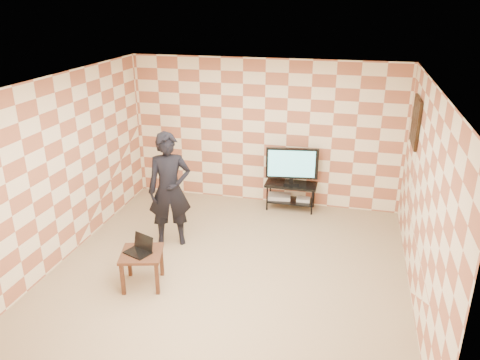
# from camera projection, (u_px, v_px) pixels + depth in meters

# --- Properties ---
(floor) EXTENTS (5.00, 5.00, 0.00)m
(floor) POSITION_uv_depth(u_px,v_px,m) (230.00, 268.00, 6.83)
(floor) COLOR tan
(floor) RESTS_ON ground
(wall_back) EXTENTS (5.00, 0.02, 2.70)m
(wall_back) POSITION_uv_depth(u_px,v_px,m) (264.00, 133.00, 8.59)
(wall_back) COLOR #F5E6BF
(wall_back) RESTS_ON ground
(wall_front) EXTENTS (5.00, 0.02, 2.70)m
(wall_front) POSITION_uv_depth(u_px,v_px,m) (156.00, 286.00, 4.07)
(wall_front) COLOR #F5E6BF
(wall_front) RESTS_ON ground
(wall_left) EXTENTS (0.02, 5.00, 2.70)m
(wall_left) POSITION_uv_depth(u_px,v_px,m) (66.00, 167.00, 6.88)
(wall_left) COLOR #F5E6BF
(wall_left) RESTS_ON ground
(wall_right) EXTENTS (0.02, 5.00, 2.70)m
(wall_right) POSITION_uv_depth(u_px,v_px,m) (425.00, 200.00, 5.78)
(wall_right) COLOR #F5E6BF
(wall_right) RESTS_ON ground
(ceiling) EXTENTS (5.00, 5.00, 0.02)m
(ceiling) POSITION_uv_depth(u_px,v_px,m) (229.00, 82.00, 5.83)
(ceiling) COLOR white
(ceiling) RESTS_ON wall_back
(wall_art) EXTENTS (0.04, 0.72, 0.72)m
(wall_art) POSITION_uv_depth(u_px,v_px,m) (416.00, 122.00, 6.97)
(wall_art) COLOR black
(wall_art) RESTS_ON wall_right
(tv_stand) EXTENTS (0.93, 0.42, 0.50)m
(tv_stand) POSITION_uv_depth(u_px,v_px,m) (291.00, 190.00, 8.59)
(tv_stand) COLOR black
(tv_stand) RESTS_ON floor
(tv) EXTENTS (0.94, 0.21, 0.68)m
(tv) POSITION_uv_depth(u_px,v_px,m) (292.00, 164.00, 8.40)
(tv) COLOR black
(tv) RESTS_ON tv_stand
(dvd_player) EXTENTS (0.44, 0.34, 0.07)m
(dvd_player) POSITION_uv_depth(u_px,v_px,m) (279.00, 196.00, 8.73)
(dvd_player) COLOR silver
(dvd_player) RESTS_ON tv_stand
(game_console) EXTENTS (0.25, 0.19, 0.06)m
(game_console) POSITION_uv_depth(u_px,v_px,m) (303.00, 200.00, 8.62)
(game_console) COLOR silver
(game_console) RESTS_ON tv_stand
(side_table) EXTENTS (0.66, 0.66, 0.50)m
(side_table) POSITION_uv_depth(u_px,v_px,m) (142.00, 258.00, 6.29)
(side_table) COLOR #322013
(side_table) RESTS_ON floor
(laptop) EXTENTS (0.41, 0.37, 0.22)m
(laptop) POSITION_uv_depth(u_px,v_px,m) (140.00, 249.00, 6.26)
(laptop) COLOR black
(laptop) RESTS_ON side_table
(person) EXTENTS (0.78, 0.66, 1.82)m
(person) POSITION_uv_depth(u_px,v_px,m) (170.00, 190.00, 7.21)
(person) COLOR black
(person) RESTS_ON floor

